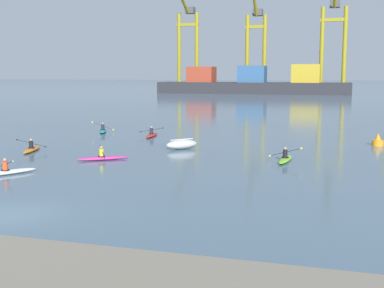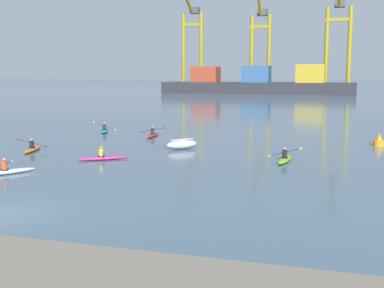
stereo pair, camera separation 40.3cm
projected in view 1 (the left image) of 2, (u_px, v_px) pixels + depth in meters
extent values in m
plane|color=slate|center=(9.00, 215.00, 20.40)|extent=(800.00, 800.00, 0.00)
cube|color=#28282D|center=(252.00, 88.00, 140.05)|extent=(52.94, 8.64, 3.14)
cube|color=#993823|center=(201.00, 74.00, 143.56)|extent=(7.41, 6.05, 4.35)
cube|color=#2D5684|center=(252.00, 74.00, 139.51)|extent=(7.41, 6.05, 4.56)
cube|color=#B29323|center=(306.00, 74.00, 135.46)|extent=(7.41, 6.05, 4.88)
cylinder|color=olive|center=(179.00, 52.00, 160.36)|extent=(1.20, 1.20, 24.41)
cylinder|color=olive|center=(197.00, 52.00, 158.75)|extent=(1.20, 1.20, 24.41)
cube|color=olive|center=(188.00, 25.00, 158.37)|extent=(7.02, 0.90, 0.90)
cube|color=#47474C|center=(190.00, 10.00, 160.09)|extent=(2.80, 2.80, 2.00)
cylinder|color=olive|center=(247.00, 54.00, 150.90)|extent=(1.20, 1.20, 22.67)
cylinder|color=olive|center=(264.00, 54.00, 149.47)|extent=(1.20, 1.20, 22.67)
cube|color=olive|center=(256.00, 27.00, 149.08)|extent=(6.38, 0.90, 0.90)
cube|color=#47474C|center=(258.00, 12.00, 150.84)|extent=(2.80, 2.80, 2.00)
cylinder|color=olive|center=(322.00, 51.00, 142.18)|extent=(1.20, 1.20, 23.98)
cylinder|color=olive|center=(345.00, 50.00, 140.47)|extent=(1.20, 1.20, 23.98)
cube|color=olive|center=(334.00, 20.00, 140.16)|extent=(7.37, 0.90, 0.90)
cube|color=#47474C|center=(335.00, 4.00, 141.89)|extent=(2.80, 2.80, 2.00)
ellipsoid|color=beige|center=(182.00, 144.00, 38.19)|extent=(2.54, 2.68, 0.70)
cube|color=beige|center=(182.00, 139.00, 38.13)|extent=(1.33, 1.50, 0.06)
cylinder|color=orange|center=(378.00, 143.00, 39.94)|extent=(0.90, 0.90, 0.45)
cone|color=orange|center=(378.00, 137.00, 39.87)|extent=(0.50, 0.49, 0.55)
ellipsoid|color=silver|center=(7.00, 172.00, 28.56)|extent=(2.32, 3.20, 0.26)
torus|color=black|center=(5.00, 170.00, 28.48)|extent=(0.68, 0.68, 0.05)
cylinder|color=#DB471E|center=(5.00, 166.00, 28.44)|extent=(0.30, 0.30, 0.50)
sphere|color=tan|center=(5.00, 160.00, 28.39)|extent=(0.19, 0.19, 0.19)
cylinder|color=black|center=(6.00, 164.00, 28.46)|extent=(1.74, 1.11, 0.60)
ellipsoid|color=silver|center=(13.00, 161.00, 27.67)|extent=(0.19, 0.14, 0.15)
ellipsoid|color=#C13384|center=(103.00, 158.00, 33.29)|extent=(3.15, 2.40, 0.26)
torus|color=black|center=(102.00, 156.00, 33.24)|extent=(0.68, 0.68, 0.05)
cylinder|color=gold|center=(101.00, 153.00, 33.21)|extent=(0.30, 0.30, 0.50)
sphere|color=tan|center=(101.00, 147.00, 33.16)|extent=(0.19, 0.19, 0.19)
cylinder|color=black|center=(102.00, 151.00, 33.21)|extent=(1.18, 1.72, 0.47)
ellipsoid|color=black|center=(100.00, 146.00, 34.14)|extent=(0.14, 0.19, 0.15)
ellipsoid|color=black|center=(105.00, 157.00, 32.27)|extent=(0.14, 0.19, 0.15)
ellipsoid|color=#7ABC2D|center=(285.00, 159.00, 32.86)|extent=(0.87, 3.44, 0.26)
torus|color=black|center=(285.00, 157.00, 32.74)|extent=(0.53, 0.53, 0.05)
cylinder|color=black|center=(285.00, 154.00, 32.71)|extent=(0.30, 0.30, 0.50)
sphere|color=tan|center=(285.00, 148.00, 32.66)|extent=(0.19, 0.19, 0.19)
cylinder|color=black|center=(285.00, 152.00, 32.74)|extent=(2.02, 0.20, 0.63)
ellipsoid|color=yellow|center=(270.00, 156.00, 33.14)|extent=(0.21, 0.06, 0.16)
ellipsoid|color=yellow|center=(301.00, 148.00, 32.35)|extent=(0.21, 0.06, 0.16)
ellipsoid|color=red|center=(152.00, 135.00, 45.67)|extent=(0.96, 3.44, 0.26)
torus|color=black|center=(151.00, 134.00, 45.55)|extent=(0.54, 0.54, 0.05)
cylinder|color=#23232D|center=(151.00, 131.00, 45.52)|extent=(0.30, 0.30, 0.50)
sphere|color=tan|center=(151.00, 127.00, 45.47)|extent=(0.19, 0.19, 0.19)
cylinder|color=black|center=(152.00, 130.00, 45.55)|extent=(2.06, 0.25, 0.42)
ellipsoid|color=black|center=(141.00, 132.00, 45.76)|extent=(0.20, 0.06, 0.14)
ellipsoid|color=black|center=(163.00, 128.00, 45.34)|extent=(0.20, 0.06, 0.14)
ellipsoid|color=teal|center=(103.00, 131.00, 49.04)|extent=(1.90, 3.36, 0.26)
torus|color=black|center=(103.00, 130.00, 48.92)|extent=(0.64, 0.64, 0.05)
cylinder|color=#23232D|center=(103.00, 127.00, 48.89)|extent=(0.30, 0.30, 0.50)
sphere|color=tan|center=(103.00, 123.00, 48.84)|extent=(0.19, 0.19, 0.19)
cylinder|color=black|center=(103.00, 126.00, 48.93)|extent=(1.82, 0.81, 0.79)
ellipsoid|color=yellow|center=(92.00, 122.00, 48.75)|extent=(0.21, 0.12, 0.17)
ellipsoid|color=yellow|center=(113.00, 130.00, 49.10)|extent=(0.21, 0.12, 0.17)
ellipsoid|color=orange|center=(32.00, 150.00, 37.05)|extent=(1.52, 3.43, 0.26)
torus|color=black|center=(31.00, 148.00, 36.93)|extent=(0.61, 0.61, 0.05)
cylinder|color=black|center=(31.00, 145.00, 36.90)|extent=(0.30, 0.30, 0.50)
sphere|color=tan|center=(31.00, 140.00, 36.85)|extent=(0.19, 0.19, 0.19)
cylinder|color=black|center=(31.00, 143.00, 36.94)|extent=(1.97, 0.60, 0.54)
ellipsoid|color=black|center=(17.00, 140.00, 36.90)|extent=(0.20, 0.09, 0.15)
ellipsoid|color=black|center=(45.00, 147.00, 36.97)|extent=(0.20, 0.09, 0.15)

